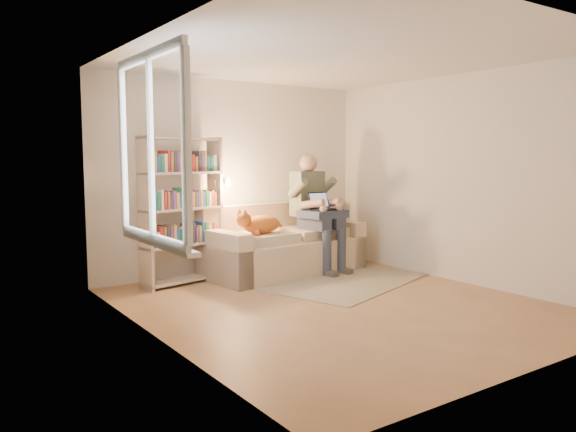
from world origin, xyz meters
TOP-DOWN VIEW (x-y plane):
  - floor at (0.00, 0.00)m, footprint 4.50×4.50m
  - ceiling at (0.00, 0.00)m, footprint 4.00×4.50m
  - wall_left at (-2.00, 0.00)m, footprint 0.02×4.50m
  - wall_right at (2.00, 0.00)m, footprint 0.02×4.50m
  - wall_back at (0.00, 2.25)m, footprint 4.00×0.02m
  - wall_front at (0.00, -2.25)m, footprint 4.00×0.02m
  - window at (-1.95, 0.20)m, footprint 0.12×1.52m
  - sofa at (0.46, 1.75)m, footprint 2.28×1.19m
  - person at (0.92, 1.63)m, footprint 0.51×0.76m
  - cat at (-0.06, 1.56)m, footprint 0.80×0.33m
  - blanket at (0.99, 1.47)m, footprint 0.60×0.51m
  - laptop at (0.99, 1.48)m, footprint 0.36×0.33m
  - bookshelf at (-0.93, 1.90)m, footprint 1.25×0.50m
  - rug at (0.81, 0.77)m, footprint 2.42×1.88m

SIDE VIEW (x-z plane):
  - floor at x=0.00m, z-range 0.00..0.00m
  - rug at x=0.81m, z-range 0.00..0.01m
  - sofa at x=0.46m, z-range -0.13..0.80m
  - cat at x=-0.06m, z-range 0.57..0.87m
  - blanket at x=0.99m, z-range 0.76..0.86m
  - person at x=0.92m, z-range 0.10..1.72m
  - laptop at x=0.99m, z-range 0.78..1.07m
  - bookshelf at x=-0.93m, z-range 0.10..1.92m
  - wall_left at x=-2.00m, z-range 0.00..2.60m
  - wall_right at x=2.00m, z-range 0.00..2.60m
  - wall_back at x=0.00m, z-range 0.00..2.60m
  - wall_front at x=0.00m, z-range 0.00..2.60m
  - window at x=-1.95m, z-range 0.53..2.22m
  - ceiling at x=0.00m, z-range 2.59..2.61m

